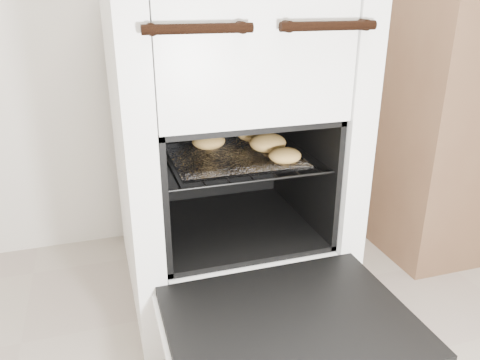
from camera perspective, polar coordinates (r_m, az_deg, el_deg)
The scene contains 5 objects.
stove at distance 1.35m, azimuth -1.85°, elevation 4.12°, with size 0.59×0.66×0.91m.
oven_door at distance 1.04m, azimuth 6.14°, elevation -17.21°, with size 0.53×0.41×0.04m.
oven_rack at distance 1.29m, azimuth -1.05°, elevation 2.97°, with size 0.43×0.41×0.01m.
foil_sheet at distance 1.27m, azimuth -0.80°, elevation 2.95°, with size 0.34×0.30×0.01m, color white.
baked_rolls at distance 1.30m, azimuth 1.46°, elevation 4.69°, with size 0.28×0.32×0.05m.
Camera 1 is at (-0.41, -0.06, 0.85)m, focal length 35.00 mm.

